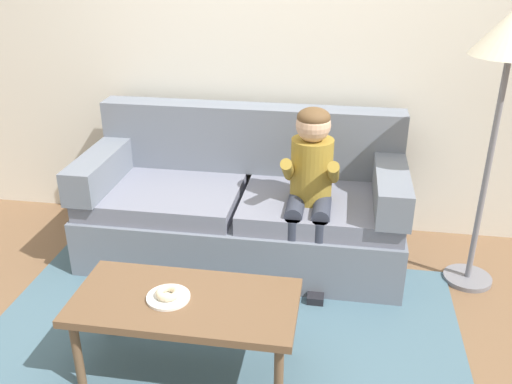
% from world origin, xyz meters
% --- Properties ---
extents(ground, '(10.00, 10.00, 0.00)m').
position_xyz_m(ground, '(0.00, 0.00, 0.00)').
color(ground, brown).
extents(wall_back, '(8.00, 0.10, 2.80)m').
position_xyz_m(wall_back, '(0.00, 1.40, 1.40)').
color(wall_back, silver).
rests_on(wall_back, ground).
extents(area_rug, '(2.61, 2.05, 0.01)m').
position_xyz_m(area_rug, '(0.00, -0.25, 0.01)').
color(area_rug, '#476675').
rests_on(area_rug, ground).
extents(couch, '(2.09, 0.90, 0.97)m').
position_xyz_m(couch, '(-0.04, 0.85, 0.35)').
color(couch, slate).
rests_on(couch, ground).
extents(coffee_table, '(1.08, 0.53, 0.44)m').
position_xyz_m(coffee_table, '(-0.11, -0.35, 0.39)').
color(coffee_table, brown).
rests_on(coffee_table, ground).
extents(person_child, '(0.34, 0.58, 1.10)m').
position_xyz_m(person_child, '(0.41, 0.64, 0.67)').
color(person_child, olive).
rests_on(person_child, ground).
extents(plate, '(0.21, 0.21, 0.01)m').
position_xyz_m(plate, '(-0.19, -0.37, 0.44)').
color(plate, white).
rests_on(plate, coffee_table).
extents(donut, '(0.15, 0.15, 0.04)m').
position_xyz_m(donut, '(-0.19, -0.37, 0.47)').
color(donut, beige).
rests_on(donut, plate).
extents(toy_controller, '(0.23, 0.09, 0.05)m').
position_xyz_m(toy_controller, '(-0.74, -0.03, 0.03)').
color(toy_controller, gold).
rests_on(toy_controller, ground).
extents(floor_lamp, '(0.43, 0.43, 1.69)m').
position_xyz_m(floor_lamp, '(1.44, 0.72, 1.46)').
color(floor_lamp, slate).
rests_on(floor_lamp, ground).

